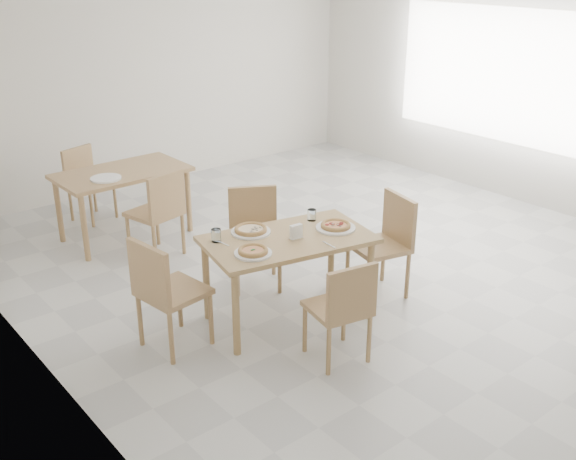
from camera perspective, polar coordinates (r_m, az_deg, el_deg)
room at (r=8.80m, az=17.98°, el=12.29°), size 7.28×7.00×7.00m
main_table at (r=5.53m, az=0.00°, el=-1.52°), size 1.49×1.04×0.75m
chair_south at (r=5.03m, az=4.70°, el=-6.38°), size 0.49×0.49×0.84m
chair_north at (r=6.23m, az=-2.86°, el=0.03°), size 0.61×0.61×0.91m
chair_west at (r=5.24m, az=-10.47°, el=-4.83°), size 0.52×0.52×0.93m
chair_east at (r=6.09m, az=8.38°, el=-0.68°), size 0.55×0.55×0.92m
plate_margherita at (r=5.20m, az=-2.98°, el=-1.98°), size 0.29×0.29×0.02m
plate_mushroom at (r=5.59m, az=-3.17°, el=-0.15°), size 0.33×0.33×0.02m
plate_pepperoni at (r=5.68m, az=4.05°, el=0.19°), size 0.33×0.33×0.02m
pizza_margherita at (r=5.19m, az=-2.98°, el=-1.76°), size 0.30×0.30×0.03m
pizza_mushroom at (r=5.58m, az=-3.17°, el=0.07°), size 0.32×0.32×0.03m
pizza_pepperoni at (r=5.67m, az=4.06°, el=0.41°), size 0.33×0.33×0.03m
tumbler_a at (r=5.83m, az=2.02°, el=1.28°), size 0.08×0.08×0.10m
tumbler_b at (r=5.43m, az=-6.10°, el=-0.45°), size 0.08×0.08×0.11m
napkin_holder at (r=5.44m, az=0.69°, el=-0.21°), size 0.12×0.07×0.13m
fork_a at (r=5.36m, az=3.50°, el=-1.26°), size 0.03×0.16×0.01m
fork_b at (r=5.41m, az=-5.60°, el=-1.11°), size 0.03×0.16×0.01m
second_table at (r=7.41m, az=-13.86°, el=4.19°), size 1.37×0.79×0.75m
chair_back_s at (r=6.84m, az=-10.82°, el=1.79°), size 0.54×0.54×0.92m
chair_back_n at (r=8.12m, az=-16.75°, el=4.21°), size 0.52×0.52×0.84m
plate_empty at (r=7.15m, az=-15.16°, el=4.25°), size 0.31×0.31×0.02m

